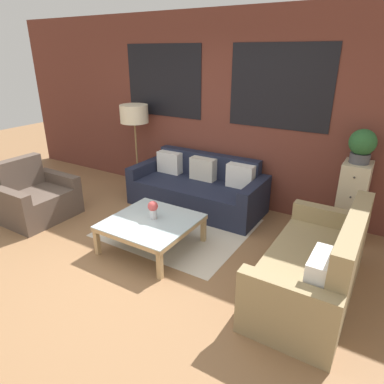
{
  "coord_description": "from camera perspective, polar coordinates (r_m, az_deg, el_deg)",
  "views": [
    {
      "loc": [
        2.43,
        -2.23,
        2.25
      ],
      "look_at": [
        0.29,
        1.26,
        0.55
      ],
      "focal_mm": 32.0,
      "sensor_mm": 36.0,
      "label": 1
    }
  ],
  "objects": [
    {
      "name": "floor_lamp",
      "position": [
        5.79,
        -9.6,
        12.33
      ],
      "size": [
        0.46,
        0.46,
        1.44
      ],
      "color": "olive",
      "rests_on": "ground_plane"
    },
    {
      "name": "flower_vase",
      "position": [
        4.11,
        -6.53,
        -2.77
      ],
      "size": [
        0.12,
        0.12,
        0.23
      ],
      "color": "silver",
      "rests_on": "coffee_table"
    },
    {
      "name": "ground_plane",
      "position": [
        3.99,
        -13.41,
        -12.47
      ],
      "size": [
        16.0,
        16.0,
        0.0
      ],
      "primitive_type": "plane",
      "color": "#8E6642"
    },
    {
      "name": "armchair_corner",
      "position": [
        5.39,
        -24.56,
        -1.08
      ],
      "size": [
        0.8,
        0.94,
        0.84
      ],
      "color": "brown",
      "rests_on": "ground_plane"
    },
    {
      "name": "coffee_table",
      "position": [
        4.15,
        -6.78,
        -5.29
      ],
      "size": [
        0.99,
        0.99,
        0.37
      ],
      "color": "silver",
      "rests_on": "ground_plane"
    },
    {
      "name": "drawer_cabinet",
      "position": [
        4.74,
        25.01,
        -1.36
      ],
      "size": [
        0.32,
        0.41,
        1.0
      ],
      "color": "#C6B793",
      "rests_on": "ground_plane"
    },
    {
      "name": "potted_plant",
      "position": [
        4.52,
        26.5,
        7.02
      ],
      "size": [
        0.31,
        0.31,
        0.41
      ],
      "color": "#47474C",
      "rests_on": "drawer_cabinet"
    },
    {
      "name": "wall_back_brick",
      "position": [
        5.33,
        4.13,
        13.38
      ],
      "size": [
        8.4,
        0.09,
        2.8
      ],
      "color": "brown",
      "rests_on": "ground_plane"
    },
    {
      "name": "rug",
      "position": [
        4.72,
        -2.2,
        -5.91
      ],
      "size": [
        1.83,
        1.65,
        0.0
      ],
      "color": "beige",
      "rests_on": "ground_plane"
    },
    {
      "name": "couch_dark",
      "position": [
        5.24,
        1.01,
        0.48
      ],
      "size": [
        2.03,
        0.88,
        0.78
      ],
      "color": "#1E2338",
      "rests_on": "ground_plane"
    },
    {
      "name": "settee_vintage",
      "position": [
        3.56,
        19.78,
        -12.01
      ],
      "size": [
        0.8,
        1.7,
        0.92
      ],
      "color": "#99845B",
      "rests_on": "ground_plane"
    }
  ]
}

